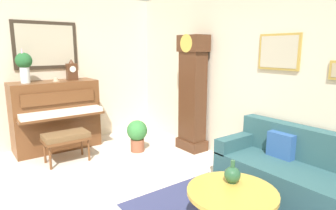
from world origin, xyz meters
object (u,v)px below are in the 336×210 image
object	(u,v)px
piano_bench	(66,138)
potted_plant	(137,134)
piano	(56,115)
flower_vase	(24,64)
mantel_clock	(72,71)
green_jug	(232,175)
coffee_table	(232,193)
grandfather_clock	(192,97)
teacup	(56,80)
couch	(298,174)

from	to	relation	value
piano_bench	potted_plant	distance (m)	1.19
piano	flower_vase	xyz separation A→B (m)	(0.00, -0.44, 0.92)
mantel_clock	green_jug	size ratio (longest dim) A/B	1.58
piano	coffee_table	size ratio (longest dim) A/B	1.64
coffee_table	flower_vase	world-z (taller)	flower_vase
grandfather_clock	potted_plant	bearing A→B (deg)	-119.60
grandfather_clock	flower_vase	size ratio (longest dim) A/B	3.50
teacup	potted_plant	size ratio (longest dim) A/B	0.21
potted_plant	mantel_clock	bearing A→B (deg)	-142.87
piano	green_jug	world-z (taller)	piano
grandfather_clock	green_jug	bearing A→B (deg)	-30.75
potted_plant	flower_vase	bearing A→B (deg)	-123.07
green_jug	grandfather_clock	bearing A→B (deg)	149.25
green_jug	potted_plant	bearing A→B (deg)	173.00
flower_vase	mantel_clock	bearing A→B (deg)	89.96
teacup	green_jug	bearing A→B (deg)	12.63
flower_vase	coffee_table	bearing A→B (deg)	17.39
couch	flower_vase	xyz separation A→B (m)	(-3.57, -2.23, 1.23)
grandfather_clock	potted_plant	xyz separation A→B (m)	(-0.48, -0.85, -0.64)
piano	potted_plant	bearing A→B (deg)	47.47
couch	potted_plant	xyz separation A→B (m)	(-2.57, -0.70, 0.01)
piano	teacup	xyz separation A→B (m)	(0.04, 0.03, 0.63)
piano	couch	bearing A→B (deg)	26.60
flower_vase	green_jug	xyz separation A→B (m)	(3.41, 1.23, -1.02)
grandfather_clock	green_jug	xyz separation A→B (m)	(1.93, -1.15, -0.44)
mantel_clock	teacup	xyz separation A→B (m)	(0.03, -0.30, -0.15)
coffee_table	teacup	world-z (taller)	teacup
green_jug	mantel_clock	bearing A→B (deg)	-172.37
green_jug	flower_vase	bearing A→B (deg)	-160.14
grandfather_clock	teacup	distance (m)	2.41
couch	green_jug	xyz separation A→B (m)	(-0.16, -1.00, 0.22)
mantel_clock	green_jug	bearing A→B (deg)	7.63
piano_bench	green_jug	world-z (taller)	green_jug
grandfather_clock	mantel_clock	size ratio (longest dim) A/B	5.34
piano_bench	teacup	size ratio (longest dim) A/B	6.03
piano	green_jug	bearing A→B (deg)	13.04
grandfather_clock	coffee_table	world-z (taller)	grandfather_clock
grandfather_clock	potted_plant	distance (m)	1.17
couch	piano	bearing A→B (deg)	-153.40
piano	grandfather_clock	size ratio (longest dim) A/B	0.71
piano	potted_plant	xyz separation A→B (m)	(1.00, 1.09, -0.30)
piano	teacup	world-z (taller)	teacup
coffee_table	teacup	size ratio (longest dim) A/B	7.59
mantel_clock	green_jug	xyz separation A→B (m)	(3.41, 0.46, -0.87)
green_jug	piano_bench	bearing A→B (deg)	-162.10
piano	grandfather_clock	world-z (taller)	grandfather_clock
piano	flower_vase	bearing A→B (deg)	-89.73
coffee_table	green_jug	xyz separation A→B (m)	(-0.11, 0.13, 0.12)
flower_vase	grandfather_clock	bearing A→B (deg)	58.14
flower_vase	teacup	size ratio (longest dim) A/B	5.00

